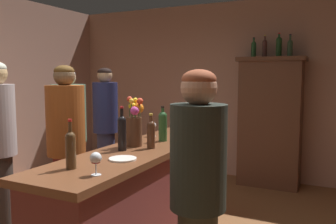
{
  "coord_description": "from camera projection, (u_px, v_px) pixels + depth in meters",
  "views": [
    {
      "loc": [
        1.68,
        -2.1,
        1.59
      ],
      "look_at": [
        0.3,
        0.69,
        1.26
      ],
      "focal_mm": 37.7,
      "sensor_mm": 36.0,
      "label": 1
    }
  ],
  "objects": [
    {
      "name": "wine_bottle_chardonnay",
      "position": [
        71.0,
        148.0,
        2.2
      ],
      "size": [
        0.06,
        0.06,
        0.31
      ],
      "color": "#4D341C",
      "rests_on": "bar_counter"
    },
    {
      "name": "display_bottle_left",
      "position": [
        254.0,
        48.0,
        5.04
      ],
      "size": [
        0.07,
        0.07,
        0.28
      ],
      "color": "#235127",
      "rests_on": "display_cabinet"
    },
    {
      "name": "wine_bottle_rose",
      "position": [
        163.0,
        125.0,
        3.14
      ],
      "size": [
        0.08,
        0.08,
        0.31
      ],
      "color": "#275329",
      "rests_on": "bar_counter"
    },
    {
      "name": "display_cabinet",
      "position": [
        270.0,
        120.0,
        5.03
      ],
      "size": [
        0.92,
        0.46,
        1.84
      ],
      "color": "brown",
      "rests_on": "ground"
    },
    {
      "name": "patron_in_grey",
      "position": [
        106.0,
        125.0,
        4.62
      ],
      "size": [
        0.32,
        0.32,
        1.68
      ],
      "rotation": [
        0.0,
        0.0,
        -1.1
      ],
      "color": "#262844",
      "rests_on": "ground"
    },
    {
      "name": "display_bottle_center",
      "position": [
        279.0,
        46.0,
        4.88
      ],
      "size": [
        0.08,
        0.08,
        0.33
      ],
      "color": "#1A3B17",
      "rests_on": "display_cabinet"
    },
    {
      "name": "display_bottle_midleft",
      "position": [
        265.0,
        47.0,
        4.97
      ],
      "size": [
        0.06,
        0.06,
        0.31
      ],
      "color": "#492620",
      "rests_on": "display_cabinet"
    },
    {
      "name": "cheese_plate",
      "position": [
        123.0,
        159.0,
        2.45
      ],
      "size": [
        0.19,
        0.19,
        0.01
      ],
      "primitive_type": "cylinder",
      "color": "white",
      "rests_on": "bar_counter"
    },
    {
      "name": "wine_glass_front",
      "position": [
        153.0,
        126.0,
        3.38
      ],
      "size": [
        0.06,
        0.06,
        0.14
      ],
      "color": "white",
      "rests_on": "bar_counter"
    },
    {
      "name": "wall_back",
      "position": [
        225.0,
        90.0,
        5.62
      ],
      "size": [
        5.39,
        0.12,
        2.71
      ],
      "primitive_type": "cube",
      "color": "tan",
      "rests_on": "ground"
    },
    {
      "name": "wine_bottle_malbec",
      "position": [
        202.0,
        120.0,
        3.56
      ],
      "size": [
        0.07,
        0.07,
        0.31
      ],
      "color": "#232B36",
      "rests_on": "bar_counter"
    },
    {
      "name": "wine_bottle_merlot",
      "position": [
        151.0,
        133.0,
        2.82
      ],
      "size": [
        0.07,
        0.07,
        0.28
      ],
      "color": "#4A2C1B",
      "rests_on": "bar_counter"
    },
    {
      "name": "wine_bottle_riesling",
      "position": [
        122.0,
        131.0,
        2.74
      ],
      "size": [
        0.07,
        0.07,
        0.35
      ],
      "color": "black",
      "rests_on": "bar_counter"
    },
    {
      "name": "bar_counter",
      "position": [
        145.0,
        204.0,
        2.97
      ],
      "size": [
        0.57,
        2.34,
        1.0
      ],
      "color": "brown",
      "rests_on": "ground"
    },
    {
      "name": "wine_glass_mid",
      "position": [
        96.0,
        159.0,
        2.06
      ],
      "size": [
        0.07,
        0.07,
        0.14
      ],
      "color": "white",
      "rests_on": "bar_counter"
    },
    {
      "name": "flower_arrangement",
      "position": [
        135.0,
        124.0,
        2.9
      ],
      "size": [
        0.15,
        0.15,
        0.41
      ],
      "color": "#4E2E1C",
      "rests_on": "bar_counter"
    },
    {
      "name": "patron_by_cabinet",
      "position": [
        67.0,
        149.0,
        3.17
      ],
      "size": [
        0.34,
        0.34,
        1.68
      ],
      "rotation": [
        0.0,
        0.0,
        0.36
      ],
      "color": "maroon",
      "rests_on": "ground"
    },
    {
      "name": "bartender",
      "position": [
        198.0,
        194.0,
        2.03
      ],
      "size": [
        0.33,
        0.33,
        1.62
      ],
      "rotation": [
        0.0,
        0.0,
        3.22
      ],
      "color": "#353628",
      "rests_on": "ground"
    },
    {
      "name": "patron_tall",
      "position": [
        70.0,
        137.0,
        3.99
      ],
      "size": [
        0.38,
        0.38,
        1.65
      ],
      "rotation": [
        0.0,
        0.0,
        -0.2
      ],
      "color": "#A8A38C",
      "rests_on": "ground"
    },
    {
      "name": "display_bottle_midright",
      "position": [
        290.0,
        47.0,
        4.82
      ],
      "size": [
        0.07,
        0.07,
        0.3
      ],
      "color": "#2F472C",
      "rests_on": "display_cabinet"
    }
  ]
}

